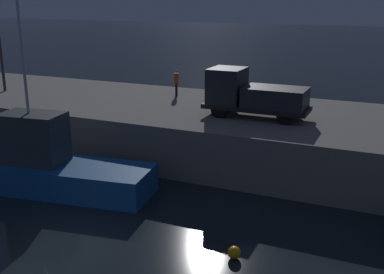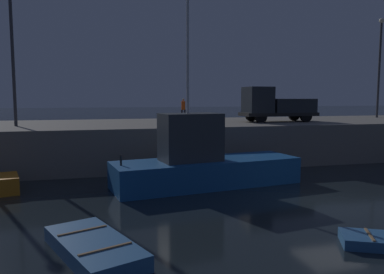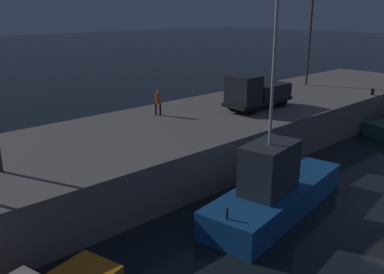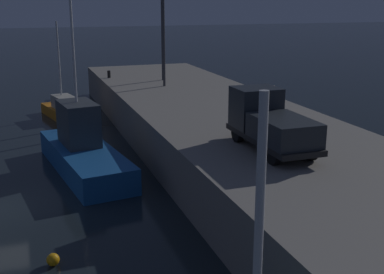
{
  "view_description": "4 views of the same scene",
  "coord_description": "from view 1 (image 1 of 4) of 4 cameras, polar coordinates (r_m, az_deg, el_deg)",
  "views": [
    {
      "loc": [
        10.78,
        -12.26,
        9.06
      ],
      "look_at": [
        -0.25,
        12.32,
        1.1
      ],
      "focal_mm": 44.05,
      "sensor_mm": 36.0,
      "label": 1
    },
    {
      "loc": [
        -9.86,
        -14.21,
        4.63
      ],
      "look_at": [
        -2.72,
        13.54,
        1.61
      ],
      "focal_mm": 35.59,
      "sensor_mm": 36.0,
      "label": 2
    },
    {
      "loc": [
        -20.73,
        -6.65,
        9.88
      ],
      "look_at": [
        -1.63,
        13.59,
        1.36
      ],
      "focal_mm": 39.49,
      "sensor_mm": 36.0,
      "label": 3
    },
    {
      "loc": [
        23.11,
        1.64,
        9.4
      ],
      "look_at": [
        -2.11,
        10.29,
        2.05
      ],
      "focal_mm": 46.8,
      "sensor_mm": 36.0,
      "label": 4
    }
  ],
  "objects": [
    {
      "name": "pier_quay",
      "position": [
        28.83,
        1.3,
        1.01
      ],
      "size": [
        56.61,
        10.5,
        2.76
      ],
      "color": "gray",
      "rests_on": "ground"
    },
    {
      "name": "dockworker",
      "position": [
        31.54,
        -1.92,
        6.78
      ],
      "size": [
        0.44,
        0.44,
        1.75
      ],
      "color": "black",
      "rests_on": "pier_quay"
    },
    {
      "name": "mooring_buoy_near",
      "position": [
        17.57,
        5.13,
        -13.76
      ],
      "size": [
        0.48,
        0.48,
        0.48
      ],
      "primitive_type": "sphere",
      "color": "orange",
      "rests_on": "ground"
    },
    {
      "name": "fishing_boat_white",
      "position": [
        24.04,
        -16.95,
        -3.41
      ],
      "size": [
        10.15,
        4.34,
        11.6
      ],
      "color": "#195193",
      "rests_on": "ground"
    },
    {
      "name": "utility_truck",
      "position": [
        25.97,
        7.23,
        5.12
      ],
      "size": [
        5.72,
        2.09,
        2.61
      ],
      "color": "black",
      "rests_on": "pier_quay"
    },
    {
      "name": "ground_plane",
      "position": [
        18.67,
        -15.35,
        -13.22
      ],
      "size": [
        320.0,
        320.0,
        0.0
      ],
      "primitive_type": "plane",
      "color": "black"
    }
  ]
}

